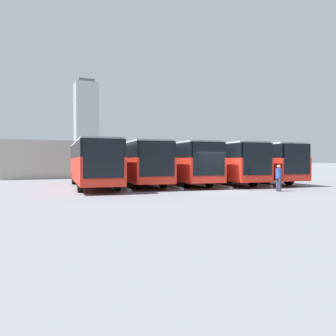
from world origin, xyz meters
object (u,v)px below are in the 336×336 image
Objects in this scene: bus_2 at (177,162)px; bus_4 at (93,162)px; bus_0 at (251,162)px; bus_1 at (217,162)px; bus_3 at (135,162)px; pedestrian at (279,177)px.

bus_4 is (6.93, 0.47, 0.00)m from bus_2.
bus_0 is 13.85m from bus_4.
bus_0 is at bearing -176.02° from bus_1.
bus_2 is 3.48m from bus_3.
bus_1 is at bearing 3.98° from bus_0.
bus_2 is (6.93, -0.53, 0.00)m from bus_0.
bus_1 is at bearing -179.86° from pedestrian.
pedestrian is at bearing 146.89° from bus_4.
bus_1 is (3.46, -0.01, 0.00)m from bus_0.
bus_3 is at bearing -2.92° from bus_1.
bus_4 is (13.85, -0.06, 0.00)m from bus_0.
bus_1 is 10.39m from bus_4.
pedestrian is at bearing 68.48° from bus_0.
bus_2 is (3.46, -0.52, 0.00)m from bus_1.
bus_3 reaches higher than pedestrian.
bus_1 reaches higher than pedestrian.
bus_1 and bus_3 have the same top height.
bus_4 is at bearing 3.94° from bus_0.
pedestrian is at bearing 92.46° from bus_1.
bus_3 is (3.46, -0.35, 0.00)m from bus_2.
bus_2 is 7.27× the size of pedestrian.
bus_0 is 8.57m from pedestrian.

